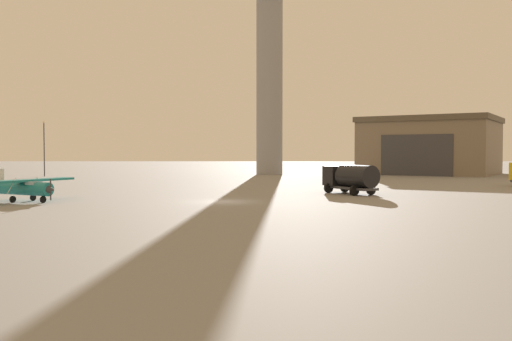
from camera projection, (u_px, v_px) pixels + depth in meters
ground_plane at (224, 202)px, 46.25m from camera, size 400.00×400.00×0.00m
control_tower at (271, 49)px, 100.97m from camera, size 9.26×9.26×42.72m
hangar at (432, 146)px, 104.16m from camera, size 30.28×29.21×10.59m
airplane_teal at (26, 186)px, 46.21m from camera, size 7.00×8.73×2.72m
truck_fuel_tanker_black at (353, 177)px, 54.50m from camera, size 4.98×6.57×2.91m
light_post_east at (46, 144)px, 93.99m from camera, size 0.44×0.44×9.45m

